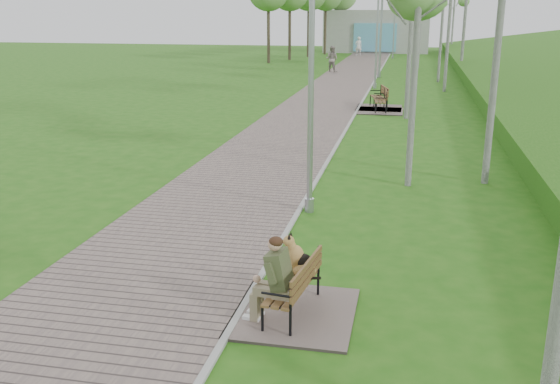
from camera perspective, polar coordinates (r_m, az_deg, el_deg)
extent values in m
plane|color=#215A12|center=(13.67, 2.13, -1.15)|extent=(120.00, 120.00, 0.00)
cube|color=#6B5B57|center=(34.82, 5.38, 9.58)|extent=(3.50, 67.00, 0.04)
cube|color=#999993|center=(34.66, 8.29, 9.46)|extent=(0.10, 67.00, 0.05)
cube|color=#9E9E99|center=(63.99, 8.84, 14.33)|extent=(10.00, 5.00, 4.00)
cube|color=#59A4C6|center=(61.42, 8.67, 13.79)|extent=(4.00, 0.20, 2.60)
cube|color=#6B5B57|center=(8.92, 1.36, -11.00)|extent=(1.66, 1.84, 0.04)
cube|color=brown|center=(8.75, 1.05, -8.68)|extent=(0.60, 1.43, 0.04)
cube|color=brown|center=(8.59, 2.47, -7.37)|extent=(0.22, 1.38, 0.30)
cube|color=#6B5B57|center=(26.57, 9.18, 7.32)|extent=(1.84, 2.05, 0.04)
cube|color=brown|center=(26.50, 9.11, 8.27)|extent=(0.61, 1.57, 0.04)
cube|color=brown|center=(26.48, 9.68, 8.84)|extent=(0.20, 1.53, 0.34)
cube|color=#6B5B57|center=(27.33, 9.05, 7.58)|extent=(1.91, 2.12, 0.04)
cube|color=brown|center=(27.27, 8.99, 8.54)|extent=(0.84, 1.66, 0.04)
cube|color=brown|center=(27.28, 9.55, 9.12)|extent=(0.42, 1.56, 0.35)
cylinder|color=#97999E|center=(13.15, 2.69, -1.20)|extent=(0.20, 0.20, 0.29)
cylinder|color=#97999E|center=(12.65, 2.84, 8.80)|extent=(0.12, 0.12, 4.90)
cylinder|color=#97999E|center=(34.38, 8.66, 9.58)|extent=(0.19, 0.19, 0.28)
cylinder|color=#97999E|center=(34.19, 8.82, 13.24)|extent=(0.11, 0.11, 4.68)
cylinder|color=#97999E|center=(39.98, 9.03, 10.55)|extent=(0.23, 0.23, 0.34)
cylinder|color=#97999E|center=(39.81, 9.21, 14.38)|extent=(0.14, 0.14, 5.69)
cylinder|color=#97999E|center=(55.63, 10.26, 12.05)|extent=(0.18, 0.18, 0.27)
cylinder|color=#97999E|center=(55.52, 10.37, 14.20)|extent=(0.11, 0.11, 4.44)
cylinder|color=#97999E|center=(55.48, 10.49, 16.54)|extent=(0.16, 0.16, 0.22)
imported|color=silver|center=(58.30, 7.19, 13.08)|extent=(0.72, 0.59, 1.70)
imported|color=gray|center=(42.83, 4.76, 12.01)|extent=(1.00, 0.87, 1.74)
cylinder|color=silver|center=(14.92, 12.29, 12.18)|extent=(0.16, 0.16, 6.23)
cylinder|color=silver|center=(37.96, 14.74, 16.62)|extent=(0.19, 0.19, 9.19)
cylinder|color=silver|center=(33.51, 15.36, 16.60)|extent=(0.17, 0.17, 9.10)
cylinder|color=silver|center=(46.35, 12.76, 15.46)|extent=(0.16, 0.16, 7.32)
cylinder|color=silver|center=(50.18, 11.92, 15.60)|extent=(0.18, 0.18, 7.40)
cylinder|color=silver|center=(63.71, 15.58, 15.23)|extent=(0.16, 0.16, 6.88)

